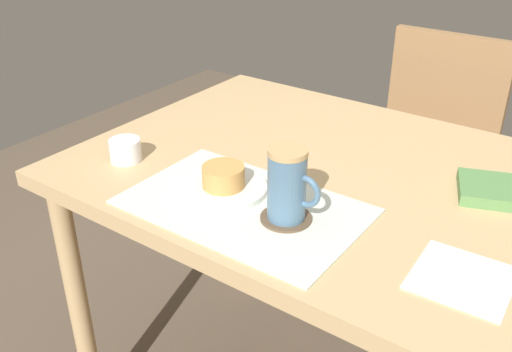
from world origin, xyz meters
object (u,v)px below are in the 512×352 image
at_px(dining_table, 320,201).
at_px(sugar_bowl, 125,150).
at_px(pastry, 223,176).
at_px(pastry_plate, 224,188).
at_px(wooden_chair, 424,157).
at_px(small_book, 506,192).
at_px(coffee_mug, 288,184).

xyz_separation_m(dining_table, sugar_bowl, (-0.37, -0.23, 0.11)).
xyz_separation_m(dining_table, pastry, (-0.10, -0.22, 0.13)).
bearing_deg(pastry_plate, pastry, 0.00).
xyz_separation_m(dining_table, pastry_plate, (-0.10, -0.22, 0.10)).
distance_m(wooden_chair, small_book, 0.77).
bearing_deg(coffee_mug, pastry, 174.69).
distance_m(sugar_bowl, small_book, 0.80).
bearing_deg(sugar_bowl, dining_table, 31.53).
xyz_separation_m(pastry_plate, coffee_mug, (0.16, -0.01, 0.07)).
xyz_separation_m(pastry_plate, pastry, (0.00, 0.00, 0.03)).
xyz_separation_m(dining_table, wooden_chair, (-0.00, 0.71, -0.18)).
bearing_deg(dining_table, sugar_bowl, -148.47).
distance_m(pastry_plate, coffee_mug, 0.18).
height_order(dining_table, sugar_bowl, sugar_bowl).
relative_size(wooden_chair, pastry_plate, 5.01).
bearing_deg(dining_table, coffee_mug, -75.97).
bearing_deg(coffee_mug, dining_table, 104.03).
relative_size(coffee_mug, small_book, 0.77).
relative_size(dining_table, pastry, 12.44).
height_order(pastry_plate, small_book, small_book).
distance_m(wooden_chair, sugar_bowl, 1.05).
bearing_deg(small_book, coffee_mug, -153.42).
height_order(dining_table, pastry_plate, pastry_plate).
xyz_separation_m(wooden_chair, pastry_plate, (-0.10, -0.93, 0.28)).
height_order(wooden_chair, small_book, wooden_chair).
distance_m(pastry, coffee_mug, 0.17).
bearing_deg(coffee_mug, pastry_plate, 174.69).
bearing_deg(wooden_chair, small_book, 120.70).
bearing_deg(pastry_plate, sugar_bowl, -177.50).
relative_size(pastry, small_book, 0.47).
height_order(coffee_mug, small_book, coffee_mug).
bearing_deg(pastry, coffee_mug, -5.31).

